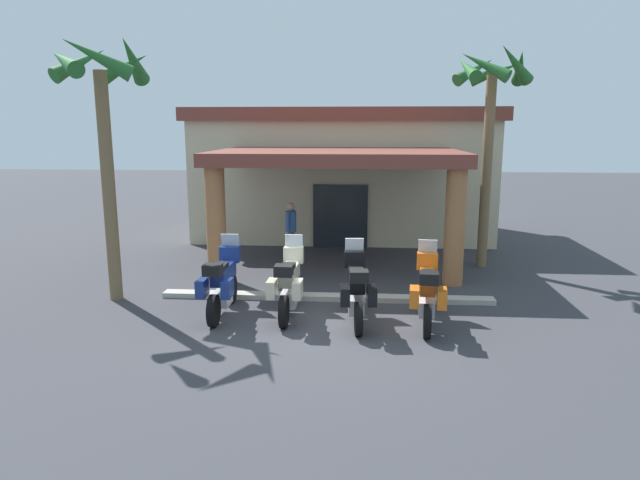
{
  "coord_description": "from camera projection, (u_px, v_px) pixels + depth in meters",
  "views": [
    {
      "loc": [
        0.73,
        -10.97,
        3.98
      ],
      "look_at": [
        -0.31,
        2.68,
        1.2
      ],
      "focal_mm": 31.53,
      "sensor_mm": 36.0,
      "label": 1
    }
  ],
  "objects": [
    {
      "name": "palm_tree_roadside",
      "position": [
        103.0,
        104.0,
        12.29
      ],
      "size": [
        2.19,
        2.28,
        5.92
      ],
      "color": "brown",
      "rests_on": "ground_plane"
    },
    {
      "name": "palm_tree_near_portico",
      "position": [
        491.0,
        98.0,
        15.35
      ],
      "size": [
        2.15,
        2.24,
        6.15
      ],
      "color": "brown",
      "rests_on": "ground_plane"
    },
    {
      "name": "ground_plane",
      "position": [
        325.0,
        323.0,
        11.57
      ],
      "size": [
        80.0,
        80.0,
        0.0
      ],
      "primitive_type": "plane",
      "color": "#38383D"
    },
    {
      "name": "motorcycle_blue",
      "position": [
        222.0,
        283.0,
        11.97
      ],
      "size": [
        0.7,
        2.21,
        1.61
      ],
      "rotation": [
        0.0,
        0.0,
        1.57
      ],
      "color": "black",
      "rests_on": "ground_plane"
    },
    {
      "name": "motorcycle_black",
      "position": [
        356.0,
        289.0,
        11.49
      ],
      "size": [
        0.73,
        2.21,
        1.61
      ],
      "rotation": [
        0.0,
        0.0,
        1.65
      ],
      "color": "black",
      "rests_on": "ground_plane"
    },
    {
      "name": "motorcycle_orange",
      "position": [
        427.0,
        292.0,
        11.34
      ],
      "size": [
        0.74,
        2.21,
        1.61
      ],
      "rotation": [
        0.0,
        0.0,
        1.48
      ],
      "color": "black",
      "rests_on": "ground_plane"
    },
    {
      "name": "pedestrian",
      "position": [
        291.0,
        227.0,
        16.9
      ],
      "size": [
        0.32,
        0.51,
        1.74
      ],
      "rotation": [
        0.0,
        0.0,
        6.0
      ],
      "color": "brown",
      "rests_on": "ground_plane"
    },
    {
      "name": "motorcycle_cream",
      "position": [
        289.0,
        284.0,
        11.91
      ],
      "size": [
        0.71,
        2.21,
        1.61
      ],
      "rotation": [
        0.0,
        0.0,
        1.56
      ],
      "color": "black",
      "rests_on": "ground_plane"
    },
    {
      "name": "curb_strip",
      "position": [
        326.0,
        297.0,
        13.12
      ],
      "size": [
        7.73,
        0.36,
        0.12
      ],
      "primitive_type": "cube",
      "color": "#ADA89E",
      "rests_on": "ground_plane"
    },
    {
      "name": "motel_building",
      "position": [
        343.0,
        172.0,
        20.58
      ],
      "size": [
        10.72,
        9.96,
        4.59
      ],
      "rotation": [
        0.0,
        0.0,
        -0.0
      ],
      "color": "beige",
      "rests_on": "ground_plane"
    }
  ]
}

